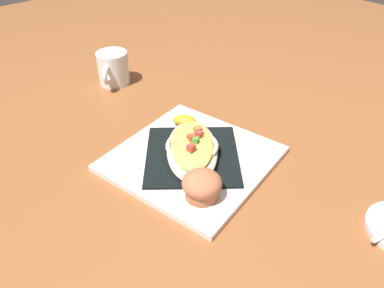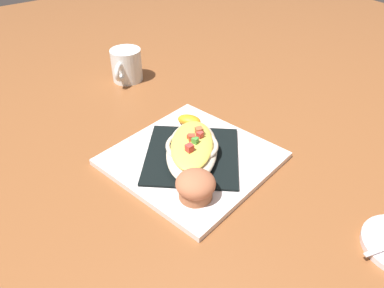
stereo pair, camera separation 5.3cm
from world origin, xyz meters
name	(u,v)px [view 2 (the right image)]	position (x,y,z in m)	size (l,w,h in m)	color
ground_plane	(192,161)	(0.00, 0.00, 0.00)	(2.60, 2.60, 0.00)	brown
square_plate	(192,159)	(0.00, 0.00, 0.01)	(0.28, 0.28, 0.01)	white
folded_napkin	(192,155)	(0.00, 0.00, 0.01)	(0.19, 0.18, 0.01)	black
gratin_dish	(192,147)	(0.00, 0.00, 0.03)	(0.20, 0.21, 0.05)	beige
muffin	(196,186)	(0.06, 0.09, 0.04)	(0.07, 0.07, 0.05)	#A6613D
orange_garnish	(190,121)	(-0.06, -0.09, 0.02)	(0.06, 0.06, 0.02)	#4D2058
coffee_mug	(127,67)	(-0.06, -0.39, 0.04)	(0.10, 0.09, 0.09)	white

